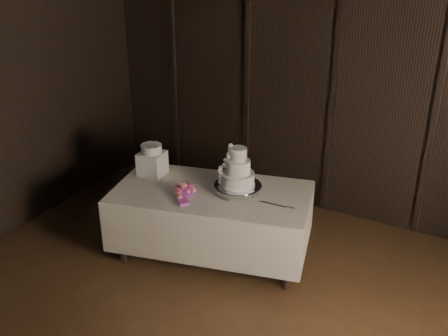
% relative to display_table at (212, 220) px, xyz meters
% --- Properties ---
extents(room, '(6.08, 7.08, 3.08)m').
position_rel_display_table_xyz_m(room, '(0.70, -1.93, 1.08)').
color(room, black).
rests_on(room, ground).
extents(display_table, '(2.19, 1.51, 0.76)m').
position_rel_display_table_xyz_m(display_table, '(0.00, 0.00, 0.00)').
color(display_table, beige).
rests_on(display_table, ground).
extents(cake_stand, '(0.64, 0.64, 0.09)m').
position_rel_display_table_xyz_m(cake_stand, '(0.25, 0.10, 0.39)').
color(cake_stand, silver).
rests_on(cake_stand, display_table).
extents(wedding_cake, '(0.38, 0.33, 0.40)m').
position_rel_display_table_xyz_m(wedding_cake, '(0.22, 0.08, 0.59)').
color(wedding_cake, white).
rests_on(wedding_cake, cake_stand).
extents(bouquet, '(0.45, 0.45, 0.18)m').
position_rel_display_table_xyz_m(bouquet, '(-0.17, -0.22, 0.40)').
color(bouquet, '#C84566').
rests_on(bouquet, display_table).
extents(box_pedestal, '(0.29, 0.29, 0.25)m').
position_rel_display_table_xyz_m(box_pedestal, '(-0.77, 0.04, 0.47)').
color(box_pedestal, white).
rests_on(box_pedestal, display_table).
extents(small_cake, '(0.25, 0.25, 0.09)m').
position_rel_display_table_xyz_m(small_cake, '(-0.77, 0.04, 0.64)').
color(small_cake, white).
rests_on(small_cake, box_pedestal).
extents(cake_knife, '(0.37, 0.04, 0.01)m').
position_rel_display_table_xyz_m(cake_knife, '(0.66, 0.04, 0.35)').
color(cake_knife, silver).
rests_on(cake_knife, display_table).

